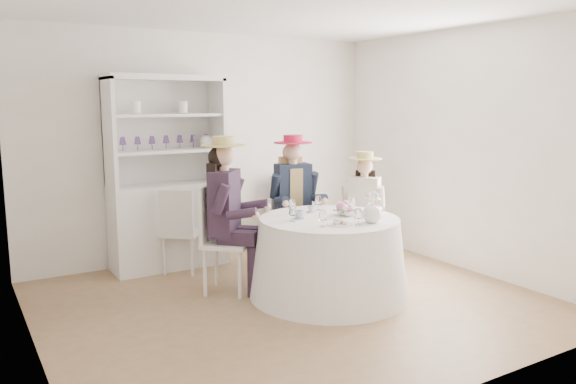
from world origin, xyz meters
TOP-DOWN VIEW (x-y plane):
  - ground at (0.00, 0.00)m, footprint 4.50×4.50m
  - ceiling at (0.00, 0.00)m, footprint 4.50×4.50m
  - wall_back at (0.00, 2.00)m, footprint 4.50×0.00m
  - wall_front at (0.00, -2.00)m, footprint 4.50×0.00m
  - wall_left at (-2.25, 0.00)m, footprint 0.00×4.50m
  - wall_right at (2.25, 0.00)m, footprint 0.00×4.50m
  - tea_table at (0.40, -0.02)m, footprint 1.56×1.56m
  - hutch at (-0.60, 1.76)m, footprint 1.45×0.89m
  - side_table at (0.99, 1.74)m, footprint 0.42×0.42m
  - hatbox at (0.99, 1.74)m, footprint 0.41×0.41m
  - guest_left at (-0.40, 0.59)m, footprint 0.67×0.66m
  - guest_mid at (0.60, 0.97)m, footprint 0.57×0.60m
  - guest_right at (1.25, 0.52)m, footprint 0.57×0.55m
  - spare_chair at (-0.59, 1.43)m, footprint 0.55×0.55m
  - teacup_a at (0.12, 0.09)m, footprint 0.09×0.09m
  - teacup_b at (0.38, 0.29)m, footprint 0.07×0.07m
  - teacup_c at (0.69, 0.08)m, footprint 0.11×0.11m
  - flower_bowl at (0.60, -0.02)m, footprint 0.24×0.24m
  - flower_arrangement at (0.61, -0.00)m, footprint 0.18×0.18m
  - table_teapot at (0.61, -0.40)m, footprint 0.25×0.18m
  - sandwich_plate at (0.30, -0.32)m, footprint 0.24×0.24m
  - cupcake_stand at (0.91, -0.04)m, footprint 0.22×0.22m
  - stemware_set at (0.40, -0.02)m, footprint 0.84×0.84m

SIDE VIEW (x-z plane):
  - ground at x=0.00m, z-range 0.00..0.00m
  - side_table at x=0.99m, z-range 0.00..0.64m
  - tea_table at x=0.40m, z-range 0.00..0.78m
  - spare_chair at x=-0.59m, z-range 0.03..0.99m
  - guest_right at x=1.25m, z-range 0.09..1.43m
  - hutch at x=-0.60m, z-range -0.31..1.87m
  - sandwich_plate at x=0.30m, z-range 0.77..0.82m
  - hatbox at x=0.99m, z-range 0.64..0.96m
  - flower_bowl at x=0.60m, z-range 0.78..0.83m
  - teacup_b at x=0.38m, z-range 0.78..0.84m
  - teacup_c at x=0.69m, z-range 0.78..0.84m
  - teacup_a at x=0.12m, z-range 0.78..0.85m
  - stemware_set at x=0.40m, z-range 0.78..0.93m
  - cupcake_stand at x=0.91m, z-range 0.75..0.96m
  - table_teapot at x=0.61m, z-range 0.77..0.95m
  - guest_mid at x=0.60m, z-range 0.10..1.62m
  - flower_arrangement at x=0.61m, z-range 0.83..0.90m
  - guest_left at x=-0.40m, z-range 0.10..1.66m
  - wall_back at x=0.00m, z-range -0.90..3.60m
  - wall_front at x=0.00m, z-range -0.90..3.60m
  - wall_left at x=-2.25m, z-range -0.90..3.60m
  - wall_right at x=2.25m, z-range -0.90..3.60m
  - ceiling at x=0.00m, z-range 2.70..2.70m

